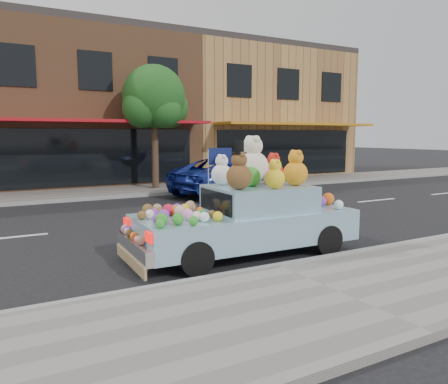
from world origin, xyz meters
TOP-DOWN VIEW (x-y plane):
  - ground at (0.00, 0.00)m, footprint 120.00×120.00m
  - near_sidewalk at (0.00, -6.50)m, footprint 60.00×3.00m
  - far_sidewalk at (0.00, 6.50)m, footprint 60.00×3.00m
  - near_kerb at (0.00, -5.00)m, footprint 60.00×0.12m
  - far_kerb at (0.00, 5.00)m, footprint 60.00×0.12m
  - storefront_mid at (0.00, 11.97)m, footprint 10.00×9.80m
  - storefront_right at (10.00, 11.97)m, footprint 10.00×9.80m
  - street_tree at (2.03, 6.55)m, footprint 3.00×2.70m
  - car_blue at (4.27, 3.78)m, footprint 5.86×3.89m
  - art_car at (0.14, -3.80)m, footprint 4.53×1.89m

SIDE VIEW (x-z plane):
  - ground at x=0.00m, z-range 0.00..0.00m
  - near_sidewalk at x=0.00m, z-range 0.00..0.12m
  - far_sidewalk at x=0.00m, z-range 0.00..0.12m
  - near_kerb at x=0.00m, z-range 0.00..0.13m
  - far_kerb at x=0.00m, z-range 0.00..0.13m
  - car_blue at x=4.27m, z-range 0.00..1.50m
  - art_car at x=0.14m, z-range -0.35..1.98m
  - storefront_mid at x=0.00m, z-range -0.01..7.29m
  - storefront_right at x=10.00m, z-range -0.01..7.29m
  - street_tree at x=2.03m, z-range 1.08..6.30m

